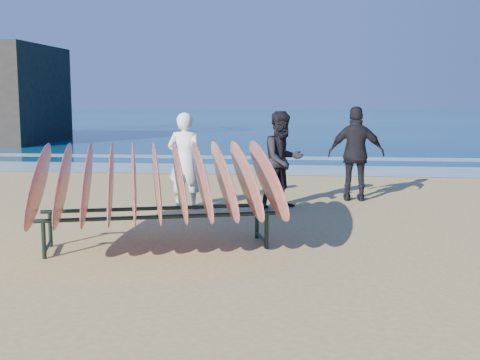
# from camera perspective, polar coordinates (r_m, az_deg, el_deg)

# --- Properties ---
(ground) EXTENTS (120.00, 120.00, 0.00)m
(ground) POSITION_cam_1_polar(r_m,az_deg,el_deg) (7.72, -0.68, -7.81)
(ground) COLOR tan
(ground) RESTS_ON ground
(ocean) EXTENTS (160.00, 160.00, 0.00)m
(ocean) POSITION_cam_1_polar(r_m,az_deg,el_deg) (62.42, 5.70, 5.84)
(ocean) COLOR navy
(ocean) RESTS_ON ground
(foam_near) EXTENTS (160.00, 160.00, 0.00)m
(foam_near) POSITION_cam_1_polar(r_m,az_deg,el_deg) (17.52, 3.43, 0.99)
(foam_near) COLOR white
(foam_near) RESTS_ON ground
(foam_far) EXTENTS (160.00, 160.00, 0.00)m
(foam_far) POSITION_cam_1_polar(r_m,az_deg,el_deg) (21.00, 3.95, 2.11)
(foam_far) COLOR white
(foam_far) RESTS_ON ground
(surfboard_rack) EXTENTS (3.82, 3.51, 1.59)m
(surfboard_rack) POSITION_cam_1_polar(r_m,az_deg,el_deg) (8.34, -7.90, 0.01)
(surfboard_rack) COLOR black
(surfboard_rack) RESTS_ON ground
(person_white) EXTENTS (0.69, 0.48, 1.82)m
(person_white) POSITION_cam_1_polar(r_m,az_deg,el_deg) (11.27, -5.24, 1.81)
(person_white) COLOR white
(person_white) RESTS_ON ground
(person_dark_a) EXTENTS (1.13, 1.09, 1.83)m
(person_dark_a) POSITION_cam_1_polar(r_m,az_deg,el_deg) (11.33, 4.07, 1.89)
(person_dark_a) COLOR black
(person_dark_a) RESTS_ON ground
(person_dark_b) EXTENTS (1.13, 0.48, 1.91)m
(person_dark_b) POSITION_cam_1_polar(r_m,az_deg,el_deg) (12.37, 10.96, 2.45)
(person_dark_b) COLOR black
(person_dark_b) RESTS_ON ground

